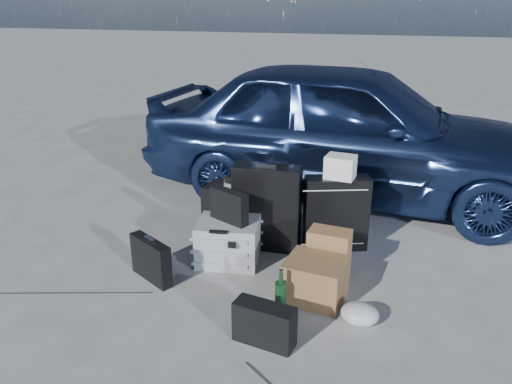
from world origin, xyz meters
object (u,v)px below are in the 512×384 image
(suitcase_left, at_px, (267,207))
(green_bottle, at_px, (281,292))
(cardboard_box, at_px, (315,280))
(suitcase_right, at_px, (336,213))
(briefcase, at_px, (151,260))
(duffel_bag, at_px, (244,208))
(pelican_case, at_px, (228,241))
(car, at_px, (348,130))

(suitcase_left, distance_m, green_bottle, 1.02)
(suitcase_left, height_order, cardboard_box, suitcase_left)
(suitcase_right, distance_m, green_bottle, 1.12)
(suitcase_left, bearing_deg, briefcase, -134.86)
(cardboard_box, relative_size, green_bottle, 1.28)
(cardboard_box, bearing_deg, duffel_bag, 130.97)
(duffel_bag, relative_size, cardboard_box, 1.85)
(duffel_bag, distance_m, cardboard_box, 1.35)
(pelican_case, bearing_deg, suitcase_right, 22.59)
(suitcase_left, relative_size, green_bottle, 2.31)
(car, relative_size, pelican_case, 8.83)
(duffel_bag, bearing_deg, briefcase, -97.68)
(suitcase_left, xyz_separation_m, duffel_bag, (-0.32, 0.33, -0.18))
(briefcase, relative_size, suitcase_left, 0.58)
(suitcase_right, bearing_deg, car, 74.07)
(green_bottle, bearing_deg, duffel_bag, 118.80)
(duffel_bag, relative_size, green_bottle, 2.37)
(car, relative_size, suitcase_left, 5.82)
(suitcase_left, bearing_deg, pelican_case, -127.07)
(pelican_case, height_order, suitcase_right, suitcase_right)
(pelican_case, height_order, suitcase_left, suitcase_left)
(duffel_bag, distance_m, green_bottle, 1.44)
(duffel_bag, bearing_deg, pelican_case, -71.53)
(car, height_order, cardboard_box, car)
(suitcase_right, xyz_separation_m, cardboard_box, (-0.01, -0.85, -0.17))
(briefcase, height_order, suitcase_right, suitcase_right)
(suitcase_right, relative_size, green_bottle, 2.01)
(pelican_case, bearing_deg, suitcase_left, 46.42)
(pelican_case, bearing_deg, briefcase, -146.32)
(car, xyz_separation_m, suitcase_right, (0.10, -1.31, -0.41))
(pelican_case, height_order, briefcase, pelican_case)
(pelican_case, bearing_deg, cardboard_box, -33.47)
(suitcase_right, bearing_deg, briefcase, -163.13)
(pelican_case, relative_size, cardboard_box, 1.19)
(pelican_case, height_order, duffel_bag, duffel_bag)
(suitcase_left, height_order, suitcase_right, suitcase_left)
(suitcase_left, bearing_deg, cardboard_box, -54.23)
(car, bearing_deg, briefcase, 155.47)
(pelican_case, distance_m, duffel_bag, 0.68)
(car, xyz_separation_m, pelican_case, (-0.69, -1.83, -0.56))
(car, height_order, briefcase, car)
(pelican_case, relative_size, suitcase_left, 0.66)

